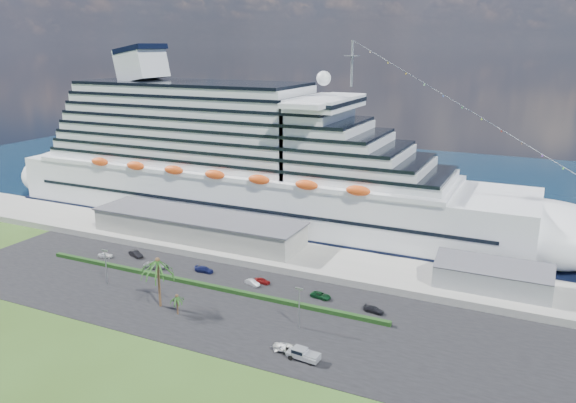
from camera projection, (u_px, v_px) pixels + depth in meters
The scene contains 22 objects.
ground at pixel (189, 325), 109.77m from camera, with size 420.00×420.00×0.00m, color #304918.
asphalt_lot at pixel (219, 302), 119.33m from camera, with size 140.00×38.00×0.12m, color black.
wharf at pixel (279, 254), 144.36m from camera, with size 240.00×20.00×1.80m, color gray.
water at pixel (379, 182), 222.99m from camera, with size 420.00×160.00×0.02m, color black.
cruise_ship at pixel (250, 168), 169.84m from camera, with size 191.00×38.00×54.00m.
terminal_building at pixel (197, 226), 153.52m from camera, with size 61.00×15.00×6.30m.
port_shed at pixel (493, 275), 122.07m from camera, with size 24.00×12.31×7.37m.
hedge at pixel (201, 284), 126.83m from camera, with size 88.00×1.10×0.90m, color black.
lamp_post_left at pixel (106, 262), 126.79m from camera, with size 1.60×0.35×8.27m.
lamp_post_right at pixel (299, 303), 107.08m from camera, with size 1.60×0.35×8.27m.
palm_tall at pixel (158, 266), 114.87m from camera, with size 8.82×8.82×11.13m.
palm_short at pixel (177, 298), 112.80m from camera, with size 3.53×3.53×4.56m.
parked_car_0 at pixel (105, 255), 143.89m from camera, with size 1.50×3.74×1.27m, color white.
parked_car_1 at pixel (136, 254), 144.33m from camera, with size 1.61×4.61×1.52m, color black.
parked_car_2 at pixel (155, 265), 137.03m from camera, with size 2.58×5.59×1.55m, color gray.
parked_car_3 at pixel (204, 269), 134.60m from camera, with size 1.90×4.67×1.36m, color navy.
parked_car_4 at pixel (262, 281), 128.26m from camera, with size 1.52×3.78×1.29m, color maroon.
parked_car_5 at pixel (252, 283), 127.30m from camera, with size 1.33×3.83×1.26m, color #B1B5B9.
parked_car_6 at pixel (321, 295), 120.80m from camera, with size 2.12×4.59×1.28m, color #0E3A1C.
parked_car_7 at pixel (374, 310), 114.35m from camera, with size 1.75×4.31×1.25m, color black.
pickup_truck at pixel (303, 354), 97.02m from camera, with size 6.07×2.66×2.08m.
boat_trailer at pixel (286, 347), 99.29m from camera, with size 5.62×3.92×1.58m.
Camera 1 is at (59.80, -81.45, 52.87)m, focal length 35.00 mm.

